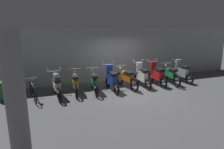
# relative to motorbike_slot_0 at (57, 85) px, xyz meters

# --- Properties ---
(ground_plane) EXTENTS (80.00, 80.00, 0.00)m
(ground_plane) POSITION_rel_motorbike_slot_0_xyz_m (3.28, -0.34, -0.53)
(ground_plane) COLOR #4C4C4F
(back_wall) EXTENTS (16.00, 0.30, 2.85)m
(back_wall) POSITION_rel_motorbike_slot_0_xyz_m (3.28, 1.87, 0.90)
(back_wall) COLOR #9EA0A3
(back_wall) RESTS_ON ground
(motorbike_slot_0) EXTENTS (0.59, 1.95, 1.15)m
(motorbike_slot_0) POSITION_rel_motorbike_slot_0_xyz_m (0.00, 0.00, 0.00)
(motorbike_slot_0) COLOR black
(motorbike_slot_0) RESTS_ON ground
(motorbike_slot_1) EXTENTS (0.56, 1.95, 1.03)m
(motorbike_slot_1) POSITION_rel_motorbike_slot_0_xyz_m (0.82, 0.25, -0.04)
(motorbike_slot_1) COLOR black
(motorbike_slot_1) RESTS_ON ground
(motorbike_slot_2) EXTENTS (0.56, 1.95, 1.03)m
(motorbike_slot_2) POSITION_rel_motorbike_slot_0_xyz_m (1.64, 0.10, -0.04)
(motorbike_slot_2) COLOR black
(motorbike_slot_2) RESTS_ON ground
(motorbike_slot_3) EXTENTS (0.59, 1.68, 1.29)m
(motorbike_slot_3) POSITION_rel_motorbike_slot_0_xyz_m (2.46, -0.00, -0.00)
(motorbike_slot_3) COLOR black
(motorbike_slot_3) RESTS_ON ground
(motorbike_slot_4) EXTENTS (0.56, 1.94, 1.03)m
(motorbike_slot_4) POSITION_rel_motorbike_slot_0_xyz_m (3.27, 0.17, -0.04)
(motorbike_slot_4) COLOR black
(motorbike_slot_4) RESTS_ON ground
(motorbike_slot_5) EXTENTS (0.59, 1.68, 1.29)m
(motorbike_slot_5) POSITION_rel_motorbike_slot_0_xyz_m (4.10, 0.11, -0.00)
(motorbike_slot_5) COLOR black
(motorbike_slot_5) RESTS_ON ground
(motorbike_slot_6) EXTENTS (0.59, 1.68, 1.29)m
(motorbike_slot_6) POSITION_rel_motorbike_slot_0_xyz_m (4.92, 0.08, -0.00)
(motorbike_slot_6) COLOR black
(motorbike_slot_6) RESTS_ON ground
(motorbike_slot_7) EXTENTS (0.57, 1.94, 1.03)m
(motorbike_slot_7) POSITION_rel_motorbike_slot_0_xyz_m (5.74, 0.02, -0.04)
(motorbike_slot_7) COLOR black
(motorbike_slot_7) RESTS_ON ground
(motorbike_slot_8) EXTENTS (0.56, 1.68, 1.18)m
(motorbike_slot_8) POSITION_rel_motorbike_slot_0_xyz_m (6.55, 0.17, -0.00)
(motorbike_slot_8) COLOR black
(motorbike_slot_8) RESTS_ON ground
(bicycle) EXTENTS (0.50, 1.72, 0.89)m
(bicycle) POSITION_rel_motorbike_slot_0_xyz_m (-0.93, -0.00, -0.17)
(bicycle) COLOR black
(bicycle) RESTS_ON ground
(support_pillar) EXTENTS (0.42, 0.42, 2.85)m
(support_pillar) POSITION_rel_motorbike_slot_0_xyz_m (-1.10, -3.89, 0.90)
(support_pillar) COLOR gray
(support_pillar) RESTS_ON ground
(trash_bin) EXTENTS (0.45, 0.45, 0.76)m
(trash_bin) POSITION_rel_motorbike_slot_0_xyz_m (-2.10, 0.37, -0.15)
(trash_bin) COLOR #26592D
(trash_bin) RESTS_ON ground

